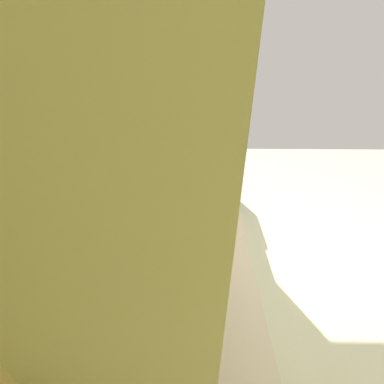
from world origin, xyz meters
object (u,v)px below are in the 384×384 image
oven_range (197,163)px  bowl (215,251)px  microwave (194,148)px  kettle (210,187)px

oven_range → bowl: bearing=-177.7°
microwave → bowl: microwave is taller
oven_range → kettle: 1.57m
oven_range → microwave: microwave is taller
bowl → kettle: kettle is taller
bowl → kettle: size_ratio=0.73×
bowl → microwave: bearing=5.9°
microwave → kettle: size_ratio=2.49×
bowl → oven_range: bearing=2.3°
bowl → kettle: bearing=0.0°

